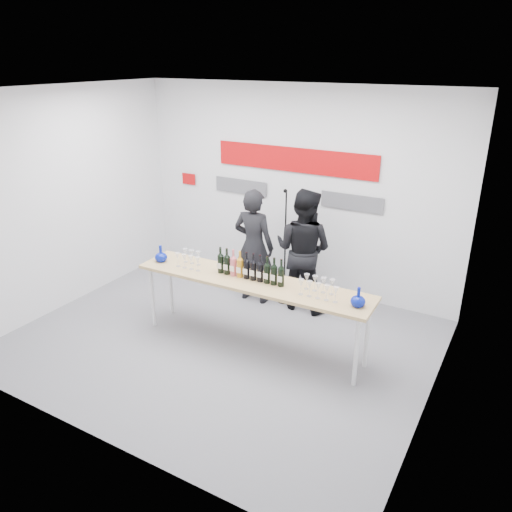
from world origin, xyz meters
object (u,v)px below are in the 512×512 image
at_px(tasting_table, 252,285).
at_px(presenter_left, 254,246).
at_px(mic_stand, 284,269).
at_px(presenter_right, 303,250).

bearing_deg(tasting_table, presenter_left, 117.42).
distance_m(tasting_table, presenter_left, 1.24).
distance_m(presenter_left, mic_stand, 0.55).
relative_size(tasting_table, presenter_right, 1.72).
bearing_deg(presenter_left, tasting_table, 116.58).
xyz_separation_m(tasting_table, presenter_left, (-0.60, 1.09, 0.02)).
height_order(tasting_table, presenter_right, presenter_right).
xyz_separation_m(tasting_table, presenter_right, (0.09, 1.24, 0.05)).
bearing_deg(presenter_right, tasting_table, 87.29).
bearing_deg(mic_stand, presenter_right, 22.45).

